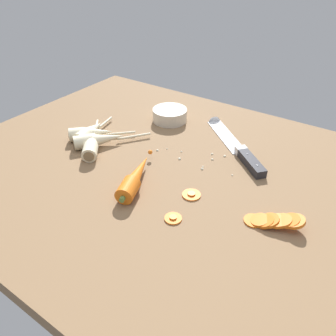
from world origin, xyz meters
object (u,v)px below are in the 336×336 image
at_px(parsnip_mid_left, 100,139).
at_px(carrot_slice_stray_mid, 191,194).
at_px(whole_carrot, 135,177).
at_px(carrot_slice_stray_near, 173,218).
at_px(parsnip_back, 92,142).
at_px(parsnip_mid_right, 90,131).
at_px(parsnip_front, 91,133).
at_px(carrot_slice_stack, 274,221).
at_px(chefs_knife, 232,141).
at_px(prep_bowl, 170,115).

distance_m(parsnip_mid_left, carrot_slice_stray_mid, 0.33).
distance_m(whole_carrot, carrot_slice_stray_near, 0.15).
bearing_deg(parsnip_back, parsnip_mid_right, 139.00).
height_order(parsnip_front, carrot_slice_stray_mid, parsnip_front).
distance_m(parsnip_front, parsnip_back, 0.05).
height_order(parsnip_mid_right, parsnip_back, same).
distance_m(parsnip_back, carrot_slice_stack, 0.53).
bearing_deg(parsnip_back, chefs_knife, 38.31).
bearing_deg(carrot_slice_stray_mid, parsnip_back, 176.41).
bearing_deg(carrot_slice_stray_near, whole_carrot, 160.87).
height_order(parsnip_back, prep_bowl, same).
relative_size(parsnip_mid_right, carrot_slice_stray_mid, 4.13).
height_order(parsnip_front, carrot_slice_stray_near, parsnip_front).
height_order(chefs_knife, prep_bowl, prep_bowl).
distance_m(parsnip_mid_left, carrot_slice_stack, 0.52).
distance_m(chefs_knife, parsnip_mid_left, 0.38).
distance_m(parsnip_mid_right, parsnip_back, 0.07).
xyz_separation_m(chefs_knife, parsnip_mid_right, (-0.36, -0.20, 0.01)).
xyz_separation_m(parsnip_back, carrot_slice_stack, (0.53, -0.01, -0.01)).
height_order(parsnip_mid_right, carrot_slice_stack, parsnip_mid_right).
bearing_deg(parsnip_mid_left, whole_carrot, -23.39).
xyz_separation_m(parsnip_mid_left, carrot_slice_stray_mid, (0.33, -0.05, -0.02)).
bearing_deg(chefs_knife, parsnip_mid_right, -150.62).
relative_size(chefs_knife, prep_bowl, 2.58).
relative_size(chefs_knife, whole_carrot, 1.41).
bearing_deg(parsnip_front, parsnip_mid_right, 146.17).
distance_m(chefs_knife, parsnip_back, 0.40).
xyz_separation_m(whole_carrot, parsnip_mid_left, (-0.20, 0.09, -0.00)).
xyz_separation_m(parsnip_mid_left, carrot_slice_stack, (0.52, -0.03, -0.01)).
height_order(chefs_knife, whole_carrot, whole_carrot).
relative_size(parsnip_back, carrot_slice_stray_mid, 4.43).
relative_size(carrot_slice_stack, prep_bowl, 1.06).
height_order(whole_carrot, carrot_slice_stray_near, whole_carrot).
distance_m(carrot_slice_stack, carrot_slice_stray_near, 0.21).
xyz_separation_m(parsnip_mid_left, parsnip_back, (-0.01, -0.02, -0.00)).
bearing_deg(parsnip_back, carrot_slice_stack, -0.91).
xyz_separation_m(whole_carrot, parsnip_back, (-0.20, 0.06, -0.00)).
bearing_deg(prep_bowl, carrot_slice_stray_near, -55.04).
bearing_deg(whole_carrot, carrot_slice_stack, 9.35).
distance_m(parsnip_mid_right, carrot_slice_stray_mid, 0.39).
relative_size(parsnip_front, carrot_slice_stack, 1.30).
bearing_deg(parsnip_front, prep_bowl, 62.28).
xyz_separation_m(carrot_slice_stray_near, carrot_slice_stray_mid, (-0.01, 0.09, 0.00)).
bearing_deg(parsnip_front, parsnip_back, -42.63).
relative_size(whole_carrot, prep_bowl, 1.83).
bearing_deg(parsnip_mid_right, carrot_slice_stray_near, -21.18).
distance_m(parsnip_mid_left, prep_bowl, 0.25).
bearing_deg(parsnip_front, carrot_slice_stack, -4.51).
height_order(parsnip_back, carrot_slice_stack, parsnip_back).
bearing_deg(prep_bowl, parsnip_front, -117.72).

